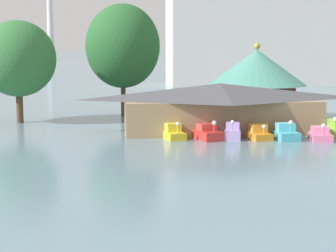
# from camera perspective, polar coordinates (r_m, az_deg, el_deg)

# --- Properties ---
(pedal_boat_yellow) EXTENTS (1.95, 2.62, 1.57)m
(pedal_boat_yellow) POSITION_cam_1_polar(r_m,az_deg,el_deg) (47.35, 0.57, -0.69)
(pedal_boat_yellow) COLOR yellow
(pedal_boat_yellow) RESTS_ON ground
(pedal_boat_red) EXTENTS (2.39, 3.07, 1.72)m
(pedal_boat_red) POSITION_cam_1_polar(r_m,az_deg,el_deg) (47.19, 4.04, -0.72)
(pedal_boat_red) COLOR red
(pedal_boat_red) RESTS_ON ground
(pedal_boat_lavender) EXTENTS (1.89, 2.81, 1.73)m
(pedal_boat_lavender) POSITION_cam_1_polar(r_m,az_deg,el_deg) (47.71, 6.56, -0.60)
(pedal_boat_lavender) COLOR #B299D8
(pedal_boat_lavender) RESTS_ON ground
(pedal_boat_orange) EXTENTS (1.91, 2.46, 1.36)m
(pedal_boat_orange) POSITION_cam_1_polar(r_m,az_deg,el_deg) (47.78, 9.19, -0.73)
(pedal_boat_orange) COLOR orange
(pedal_boat_orange) RESTS_ON ground
(pedal_boat_cyan) EXTENTS (1.80, 2.51, 1.77)m
(pedal_boat_cyan) POSITION_cam_1_polar(r_m,az_deg,el_deg) (47.89, 11.86, -0.72)
(pedal_boat_cyan) COLOR #4CB7CC
(pedal_boat_cyan) RESTS_ON ground
(pedal_boat_pink) EXTENTS (2.04, 2.98, 1.54)m
(pedal_boat_pink) POSITION_cam_1_polar(r_m,az_deg,el_deg) (48.46, 15.16, -0.85)
(pedal_boat_pink) COLOR pink
(pedal_boat_pink) RESTS_ON ground
(pedal_boat_lime) EXTENTS (2.34, 3.21, 1.81)m
(pedal_boat_lime) POSITION_cam_1_polar(r_m,az_deg,el_deg) (50.86, 16.47, -0.32)
(pedal_boat_lime) COLOR #8CCC3F
(pedal_boat_lime) RESTS_ON ground
(boathouse) EXTENTS (18.72, 8.64, 4.39)m
(boathouse) POSITION_cam_1_polar(r_m,az_deg,el_deg) (51.90, 5.25, 2.03)
(boathouse) COLOR #9E7F5B
(boathouse) RESTS_ON ground
(green_roof_pavilion) EXTENTS (10.83, 10.83, 8.10)m
(green_roof_pavilion) POSITION_cam_1_polar(r_m,az_deg,el_deg) (62.35, 8.93, 4.65)
(green_roof_pavilion) COLOR brown
(green_roof_pavilion) RESTS_ON ground
(shoreline_tree_tall_left) EXTENTS (7.64, 7.64, 10.34)m
(shoreline_tree_tall_left) POSITION_cam_1_polar(r_m,az_deg,el_deg) (59.00, -14.95, 6.59)
(shoreline_tree_tall_left) COLOR brown
(shoreline_tree_tall_left) RESTS_ON ground
(shoreline_tree_mid) EXTENTS (8.22, 8.22, 12.39)m
(shoreline_tree_mid) POSITION_cam_1_polar(r_m,az_deg,el_deg) (62.91, -4.60, 8.06)
(shoreline_tree_mid) COLOR brown
(shoreline_tree_mid) RESTS_ON ground
(background_building_block) EXTENTS (36.21, 14.88, 23.56)m
(background_building_block) POSITION_cam_1_polar(r_m,az_deg,el_deg) (117.12, 8.91, 9.95)
(background_building_block) COLOR silver
(background_building_block) RESTS_ON ground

